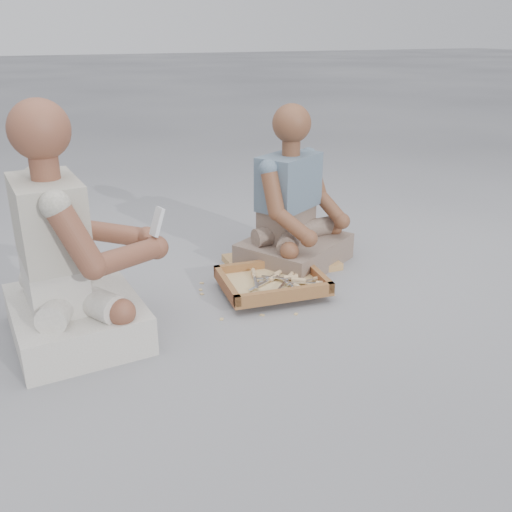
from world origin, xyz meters
name	(u,v)px	position (x,y,z in m)	size (l,w,h in m)	color
ground	(284,340)	(0.00, 0.00, 0.00)	(60.00, 60.00, 0.00)	gray
carved_panel	(281,262)	(0.35, 0.74, 0.02)	(0.56, 0.38, 0.04)	olive
tool_tray	(272,282)	(0.15, 0.44, 0.06)	(0.53, 0.44, 0.06)	brown
chisel_0	(294,279)	(0.24, 0.38, 0.08)	(0.18, 0.15, 0.02)	white
chisel_1	(296,286)	(0.22, 0.31, 0.08)	(0.07, 0.22, 0.02)	white
chisel_2	(254,274)	(0.09, 0.52, 0.08)	(0.09, 0.21, 0.02)	white
chisel_3	(316,279)	(0.35, 0.36, 0.07)	(0.22, 0.03, 0.02)	white
chisel_4	(286,277)	(0.22, 0.42, 0.08)	(0.21, 0.09, 0.02)	white
chisel_5	(296,277)	(0.27, 0.41, 0.07)	(0.14, 0.19, 0.02)	white
chisel_6	(284,269)	(0.27, 0.55, 0.07)	(0.17, 0.16, 0.02)	white
chisel_7	(275,274)	(0.20, 0.50, 0.07)	(0.20, 0.12, 0.02)	white
chisel_8	(271,279)	(0.15, 0.44, 0.07)	(0.20, 0.12, 0.02)	white
chisel_9	(290,277)	(0.24, 0.42, 0.08)	(0.17, 0.17, 0.02)	white
chisel_10	(319,283)	(0.34, 0.30, 0.07)	(0.21, 0.11, 0.02)	white
wood_chip_0	(201,290)	(-0.16, 0.61, 0.00)	(0.02, 0.01, 0.00)	tan
wood_chip_1	(222,319)	(-0.17, 0.28, 0.00)	(0.02, 0.01, 0.00)	tan
wood_chip_2	(303,277)	(0.38, 0.54, 0.00)	(0.02, 0.01, 0.00)	tan
wood_chip_3	(255,296)	(0.06, 0.43, 0.00)	(0.02, 0.01, 0.00)	tan
wood_chip_4	(333,295)	(0.41, 0.29, 0.00)	(0.02, 0.01, 0.00)	tan
wood_chip_5	(294,262)	(0.43, 0.74, 0.00)	(0.02, 0.01, 0.00)	tan
wood_chip_6	(202,294)	(-0.17, 0.56, 0.00)	(0.02, 0.01, 0.00)	tan
wood_chip_7	(259,279)	(0.16, 0.62, 0.00)	(0.02, 0.01, 0.00)	tan
wood_chip_8	(202,283)	(-0.13, 0.68, 0.00)	(0.02, 0.01, 0.00)	tan
wood_chip_9	(296,314)	(0.15, 0.19, 0.00)	(0.02, 0.01, 0.00)	tan
wood_chip_10	(254,305)	(0.02, 0.35, 0.00)	(0.02, 0.01, 0.00)	tan
wood_chip_11	(262,315)	(0.01, 0.24, 0.00)	(0.02, 0.01, 0.00)	tan
wood_chip_12	(272,303)	(0.10, 0.33, 0.00)	(0.02, 0.01, 0.00)	tan
wood_chip_13	(314,276)	(0.44, 0.53, 0.00)	(0.02, 0.01, 0.00)	tan
wood_chip_14	(288,285)	(0.26, 0.48, 0.00)	(0.02, 0.01, 0.00)	tan
wood_chip_15	(216,270)	(0.00, 0.82, 0.00)	(0.02, 0.01, 0.00)	tan
craftsman	(68,262)	(-0.78, 0.40, 0.33)	(0.67, 0.66, 0.98)	beige
companion	(294,213)	(0.42, 0.74, 0.29)	(0.70, 0.65, 0.86)	#806A5C
mobile_phone	(157,222)	(-0.42, 0.36, 0.47)	(0.07, 0.06, 0.12)	silver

